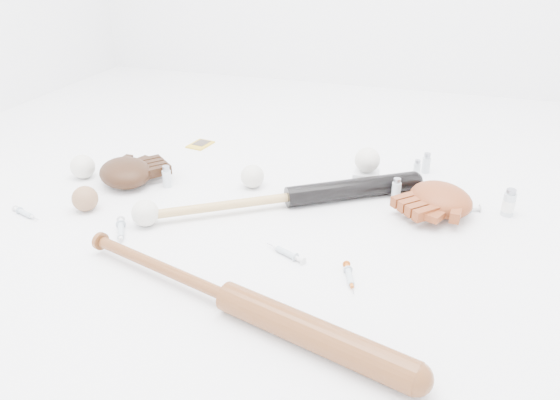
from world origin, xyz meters
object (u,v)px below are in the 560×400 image
(bat_dark, at_px, (290,197))
(glove_dark, at_px, (125,172))
(pedestal, at_px, (366,178))
(bat_wood, at_px, (229,297))

(bat_dark, distance_m, glove_dark, 0.56)
(bat_dark, bearing_deg, pedestal, 16.57)
(glove_dark, bearing_deg, pedestal, 57.98)
(bat_dark, xyz_separation_m, pedestal, (0.19, 0.23, -0.01))
(bat_dark, height_order, pedestal, bat_dark)
(bat_dark, distance_m, bat_wood, 0.51)
(bat_wood, xyz_separation_m, glove_dark, (-0.57, 0.51, 0.01))
(pedestal, bearing_deg, bat_wood, -103.28)
(bat_wood, bearing_deg, bat_dark, 108.04)
(bat_wood, height_order, pedestal, bat_wood)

